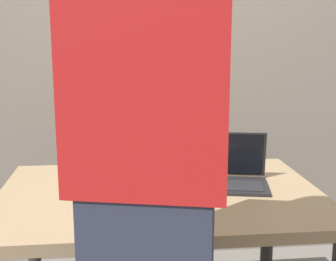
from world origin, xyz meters
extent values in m
cube|color=#9E8460|center=(0.00, 0.00, 0.70)|extent=(1.29, 0.88, 0.04)
cylinder|color=#2D2D30|center=(-0.59, 0.38, 0.34)|extent=(0.06, 0.06, 0.68)
cylinder|color=#2D2D30|center=(0.59, 0.38, 0.34)|extent=(0.06, 0.06, 0.68)
cube|color=black|center=(0.29, 0.02, 0.73)|extent=(0.36, 0.28, 0.01)
cube|color=#232326|center=(0.28, 0.01, 0.74)|extent=(0.29, 0.18, 0.00)
cube|color=black|center=(0.31, 0.15, 0.84)|extent=(0.32, 0.10, 0.20)
cube|color=black|center=(0.31, 0.14, 0.84)|extent=(0.29, 0.09, 0.18)
cylinder|color=brown|center=(-0.19, 0.30, 0.82)|extent=(0.07, 0.07, 0.18)
cone|color=brown|center=(-0.19, 0.30, 0.92)|extent=(0.07, 0.07, 0.02)
cylinder|color=brown|center=(-0.19, 0.30, 0.97)|extent=(0.03, 0.03, 0.06)
cylinder|color=#BFB74C|center=(-0.19, 0.30, 1.00)|extent=(0.03, 0.03, 0.01)
cylinder|color=#AC8BB3|center=(-0.19, 0.30, 0.83)|extent=(0.07, 0.07, 0.06)
cylinder|color=#333333|center=(-0.15, 0.19, 0.83)|extent=(0.06, 0.06, 0.21)
cone|color=#333333|center=(-0.15, 0.19, 0.94)|extent=(0.06, 0.06, 0.02)
cylinder|color=#333333|center=(-0.15, 0.19, 0.99)|extent=(0.02, 0.02, 0.07)
cylinder|color=#BFB74C|center=(-0.15, 0.19, 1.03)|extent=(0.03, 0.03, 0.01)
cylinder|color=#9D82C0|center=(-0.15, 0.19, 0.84)|extent=(0.06, 0.06, 0.07)
cube|color=red|center=(-0.09, -0.67, 1.32)|extent=(0.42, 0.30, 0.70)
cylinder|color=#BF4C33|center=(-0.16, -0.31, 0.77)|extent=(0.08, 0.08, 0.09)
torus|color=#BF4C33|center=(-0.12, -0.31, 0.78)|extent=(0.06, 0.01, 0.06)
cube|color=gray|center=(0.00, 0.95, 1.30)|extent=(6.00, 0.10, 2.60)
camera|label=1|loc=(-0.16, -1.74, 1.34)|focal=48.71mm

